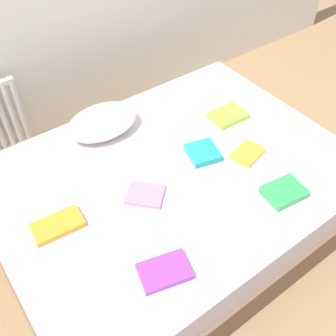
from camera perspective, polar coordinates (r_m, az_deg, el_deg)
The scene contains 10 objects.
ground_plane at distance 2.57m, azimuth 0.67°, elevation -8.17°, with size 8.00×8.00×0.00m, color #93704C.
bed at distance 2.38m, azimuth 0.72°, elevation -4.64°, with size 2.00×1.50×0.50m.
pillow at distance 2.42m, azimuth -9.50°, elevation 6.65°, with size 0.45×0.31×0.15m, color white.
textbook_green at distance 2.14m, azimuth 16.51°, elevation -3.37°, with size 0.21×0.16×0.04m, color green.
textbook_teal at distance 2.27m, azimuth 5.04°, elevation 2.28°, with size 0.17×0.18×0.04m, color teal.
textbook_pink at distance 2.06m, azimuth -3.36°, elevation -3.86°, with size 0.19×0.16×0.02m, color pink.
textbook_lime at distance 2.56m, azimuth 8.73°, elevation 7.55°, with size 0.23×0.17×0.03m, color #8CC638.
textbook_purple at distance 1.79m, azimuth -0.50°, elevation -14.79°, with size 0.23×0.15×0.03m, color purple.
textbook_orange at distance 2.00m, azimuth -15.74°, elevation -8.01°, with size 0.24×0.14×0.03m, color orange.
textbook_yellow at distance 2.31m, azimuth 11.50°, elevation 2.13°, with size 0.19×0.13×0.03m, color yellow.
Camera 1 is at (-0.93, -1.21, 2.07)m, focal length 41.92 mm.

